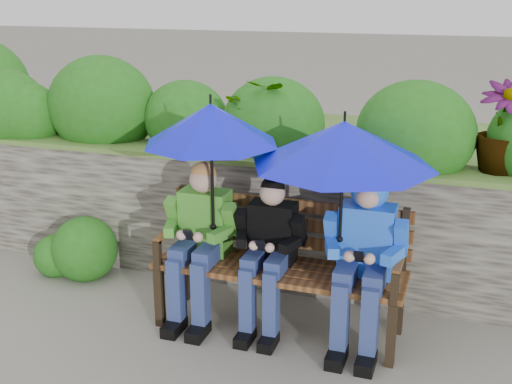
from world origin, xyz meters
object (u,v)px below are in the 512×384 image
(boy_left, at_px, (200,235))
(boy_right, at_px, (364,247))
(umbrella_right, at_px, (344,144))
(park_bench, at_px, (282,257))
(boy_middle, at_px, (269,246))
(umbrella_left, at_px, (211,124))

(boy_left, height_order, boy_right, boy_right)
(boy_right, bearing_deg, umbrella_right, -175.36)
(boy_right, bearing_deg, park_bench, 173.01)
(boy_left, bearing_deg, boy_middle, 0.64)
(boy_left, xyz_separation_m, umbrella_left, (0.11, -0.01, 0.78))
(park_bench, xyz_separation_m, boy_right, (0.56, -0.07, 0.17))
(umbrella_left, relative_size, umbrella_right, 0.80)
(park_bench, xyz_separation_m, umbrella_left, (-0.46, -0.09, 0.90))
(boy_right, distance_m, umbrella_right, 0.68)
(boy_left, relative_size, boy_middle, 1.05)
(boy_right, xyz_separation_m, umbrella_left, (-1.03, -0.02, 0.73))
(boy_left, distance_m, boy_right, 1.13)
(boy_middle, relative_size, boy_right, 0.93)
(park_bench, relative_size, umbrella_right, 1.46)
(boy_right, bearing_deg, boy_middle, -179.58)
(park_bench, relative_size, boy_left, 1.51)
(park_bench, height_order, boy_left, boy_left)
(umbrella_left, height_order, umbrella_right, umbrella_left)
(boy_right, height_order, umbrella_right, umbrella_right)
(boy_middle, bearing_deg, boy_left, -179.36)
(boy_middle, bearing_deg, park_bench, 45.63)
(park_bench, xyz_separation_m, boy_left, (-0.57, -0.08, 0.12))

